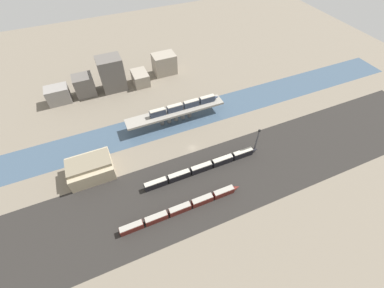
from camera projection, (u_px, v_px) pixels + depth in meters
The scene contains 14 objects.
ground_plane at pixel (192, 148), 139.51m from camera, with size 400.00×400.00×0.00m, color #756B5B.
railbed_yard at pixel (212, 182), 124.69m from camera, with size 280.00×42.00×0.01m, color #282623.
river_water at pixel (176, 120), 154.64m from camera, with size 320.00×22.04×0.01m, color #3D5166.
bridge at pixel (176, 112), 150.23m from camera, with size 59.04×8.73×7.35m.
train_on_bridge at pixel (185, 105), 149.24m from camera, with size 43.45×2.66×4.14m.
train_yard_near at pixel (182, 208), 113.29m from camera, with size 57.05×2.79×3.63m.
train_yard_mid at pixel (203, 167), 128.10m from camera, with size 62.60×2.65×4.10m.
warehouse_building at pixel (90, 168), 124.58m from camera, with size 20.92×15.87×9.60m.
signal_tower at pixel (257, 141), 132.40m from camera, with size 1.00×0.88×15.76m.
city_block_far_left at pixel (58, 95), 162.56m from camera, with size 13.79×9.84×10.75m, color gray.
city_block_left at pixel (85, 85), 166.95m from camera, with size 12.29×10.96×13.60m, color #605B56.
city_block_center at pixel (112, 74), 168.32m from camera, with size 15.41×12.86×22.44m, color #605B56.
city_block_right at pixel (140, 78), 177.14m from camera, with size 10.09×14.33×8.58m, color gray.
city_block_far_right at pixel (164, 64), 184.28m from camera, with size 15.81×11.62×14.25m, color gray.
Camera 1 is at (-36.64, -84.66, 104.68)m, focal length 24.00 mm.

